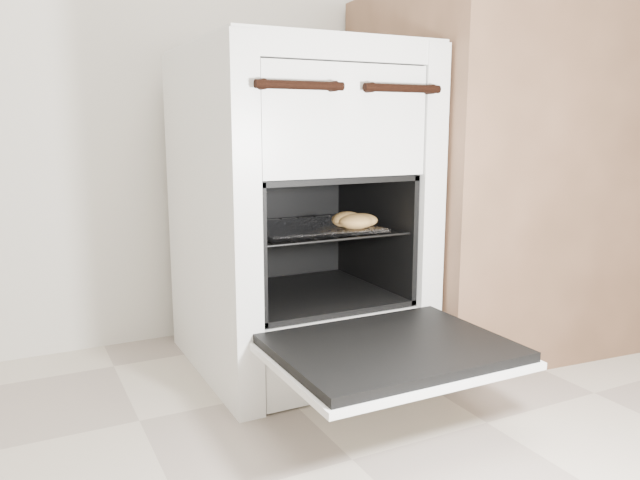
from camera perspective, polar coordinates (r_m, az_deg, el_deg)
The scene contains 6 objects.
stove at distance 1.63m, azimuth -2.07°, elevation 2.28°, with size 0.53×0.59×0.82m.
oven_door at distance 1.30m, azimuth 6.49°, elevation -10.06°, with size 0.48×0.37×0.03m.
oven_rack at distance 1.58m, azimuth -1.17°, elevation 1.08°, with size 0.39×0.37×0.01m.
foil_sheet at distance 1.56m, azimuth -0.88°, elevation 1.18°, with size 0.30×0.27×0.01m, color white.
baked_rolls at distance 1.53m, azimuth 3.17°, elevation 1.81°, with size 0.14×0.14×0.04m.
counter at distance 2.05m, azimuth 19.24°, elevation 6.31°, with size 1.01×0.67×1.01m, color brown.
Camera 1 is at (-0.55, -0.26, 0.63)m, focal length 35.00 mm.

